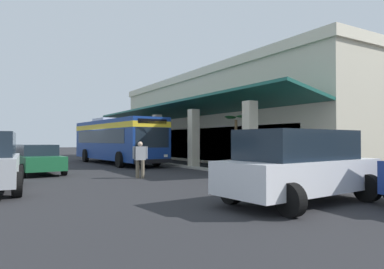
{
  "coord_description": "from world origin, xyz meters",
  "views": [
    {
      "loc": [
        24.5,
        -7.82,
        1.7
      ],
      "look_at": [
        4.4,
        4.19,
        2.08
      ],
      "focal_mm": 32.22,
      "sensor_mm": 36.0,
      "label": 1
    }
  ],
  "objects": [
    {
      "name": "plaza_building",
      "position": [
        0.98,
        12.45,
        3.58
      ],
      "size": [
        26.85,
        16.19,
        7.15
      ],
      "color": "beige",
      "rests_on": "ground"
    },
    {
      "name": "transit_bus",
      "position": [
        0.23,
        0.27,
        1.85
      ],
      "size": [
        11.35,
        3.32,
        3.34
      ],
      "color": "navy",
      "rests_on": "ground"
    },
    {
      "name": "parked_sedan_green",
      "position": [
        5.65,
        -5.61,
        0.75
      ],
      "size": [
        4.51,
        2.22,
        1.47
      ],
      "color": "#195933",
      "rests_on": "ground"
    },
    {
      "name": "parked_suv_white",
      "position": [
        17.99,
        -0.54,
        1.02
      ],
      "size": [
        2.96,
        4.94,
        1.97
      ],
      "color": "silver",
      "rests_on": "ground"
    },
    {
      "name": "potted_palm",
      "position": [
        9.32,
        4.12,
        0.78
      ],
      "size": [
        1.96,
        1.97,
        3.1
      ],
      "color": "gray",
      "rests_on": "ground"
    },
    {
      "name": "ground",
      "position": [
        0.0,
        8.0,
        0.0
      ],
      "size": [
        120.0,
        120.0,
        0.0
      ],
      "primitive_type": "plane",
      "color": "#262628"
    },
    {
      "name": "pedestrian",
      "position": [
        10.11,
        -1.92,
        0.91
      ],
      "size": [
        0.37,
        0.66,
        1.63
      ],
      "color": "#726651",
      "rests_on": "ground"
    },
    {
      "name": "curb_strip",
      "position": [
        0.98,
        2.82,
        0.06
      ],
      "size": [
        31.86,
        0.5,
        0.12
      ],
      "primitive_type": "cube",
      "color": "#9E998E",
      "rests_on": "ground"
    }
  ]
}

